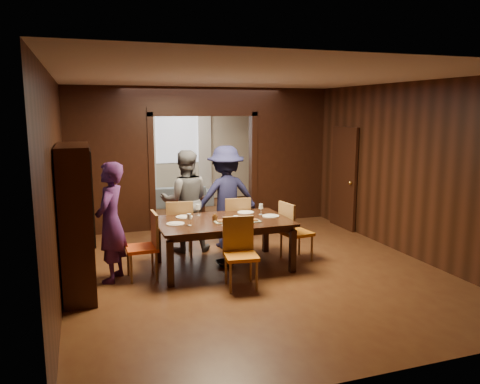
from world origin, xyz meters
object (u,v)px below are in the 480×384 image
object	(u,v)px
person_navy	(226,197)
chair_left	(141,246)
person_purple	(111,222)
chair_near	(241,254)
dining_table	(223,244)
person_grey	(185,201)
sofa	(177,196)
coffee_table	(188,205)
chair_far_l	(179,228)
chair_far_r	(236,223)
hutch	(77,221)
chair_right	(297,231)

from	to	relation	value
person_navy	chair_left	bearing A→B (deg)	32.90
person_purple	chair_near	distance (m)	1.92
dining_table	chair_near	world-z (taller)	chair_near
chair_near	person_grey	bearing A→B (deg)	107.05
sofa	chair_left	world-z (taller)	chair_left
person_purple	coffee_table	size ratio (longest dim) A/B	2.15
person_purple	coffee_table	distance (m)	4.58
chair_far_l	chair_near	xyz separation A→B (m)	(0.51, -1.70, 0.00)
person_purple	coffee_table	xyz separation A→B (m)	(2.01, 4.06, -0.66)
chair_far_r	hutch	world-z (taller)	hutch
sofa	chair_near	xyz separation A→B (m)	(-0.28, -5.87, 0.22)
dining_table	hutch	bearing A→B (deg)	-169.94
sofa	dining_table	size ratio (longest dim) A/B	0.88
person_grey	coffee_table	distance (m)	3.12
person_purple	dining_table	world-z (taller)	person_purple
person_grey	person_navy	bearing A→B (deg)	-170.37
chair_right	person_grey	bearing A→B (deg)	47.03
dining_table	person_grey	bearing A→B (deg)	108.37
coffee_table	chair_far_l	world-z (taller)	chair_far_l
hutch	chair_near	bearing A→B (deg)	-13.76
chair_left	hutch	xyz separation A→B (m)	(-0.86, -0.30, 0.52)
sofa	chair_far_l	xyz separation A→B (m)	(-0.79, -4.17, 0.22)
hutch	person_navy	bearing A→B (deg)	30.23
person_grey	chair_near	world-z (taller)	person_grey
coffee_table	chair_near	distance (m)	4.95
person_grey	dining_table	bearing A→B (deg)	117.26
person_grey	chair_right	distance (m)	1.99
chair_far_l	chair_near	size ratio (longest dim) A/B	1.00
person_purple	chair_left	bearing A→B (deg)	105.62
sofa	chair_right	xyz separation A→B (m)	(0.98, -5.00, 0.22)
person_navy	hutch	size ratio (longest dim) A/B	0.91
person_navy	chair_near	size ratio (longest dim) A/B	1.88
person_grey	dining_table	world-z (taller)	person_grey
person_navy	dining_table	xyz separation A→B (m)	(-0.38, -1.08, -0.53)
chair_far_l	chair_left	bearing A→B (deg)	58.30
person_navy	sofa	world-z (taller)	person_navy
person_navy	dining_table	size ratio (longest dim) A/B	0.90
person_navy	sofa	bearing A→B (deg)	-90.56
coffee_table	chair_far_r	distance (m)	3.27
hutch	dining_table	bearing A→B (deg)	10.06
sofa	dining_table	distance (m)	4.98
chair_left	chair_far_l	size ratio (longest dim) A/B	1.00
sofa	coffee_table	world-z (taller)	sofa
person_purple	chair_right	xyz separation A→B (m)	(2.92, -0.01, -0.38)
sofa	chair_near	size ratio (longest dim) A/B	1.84
person_grey	chair_left	xyz separation A→B (m)	(-0.91, -1.15, -0.40)
coffee_table	chair_far_l	size ratio (longest dim) A/B	0.82
person_purple	chair_left	xyz separation A→B (m)	(0.41, -0.05, -0.38)
person_navy	sofa	xyz separation A→B (m)	(-0.11, 3.89, -0.65)
person_grey	chair_far_l	bearing A→B (deg)	66.94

